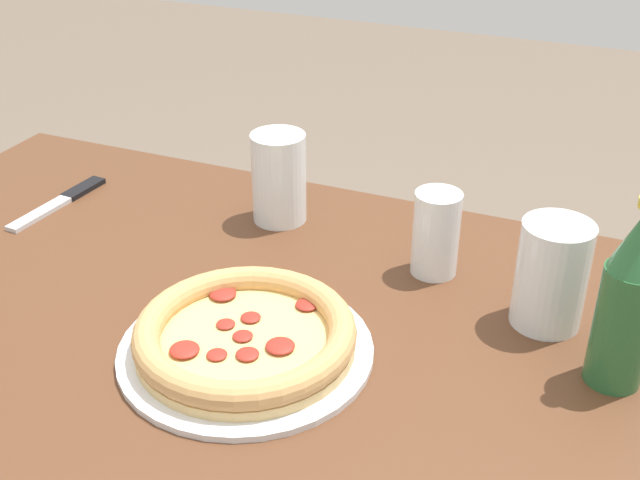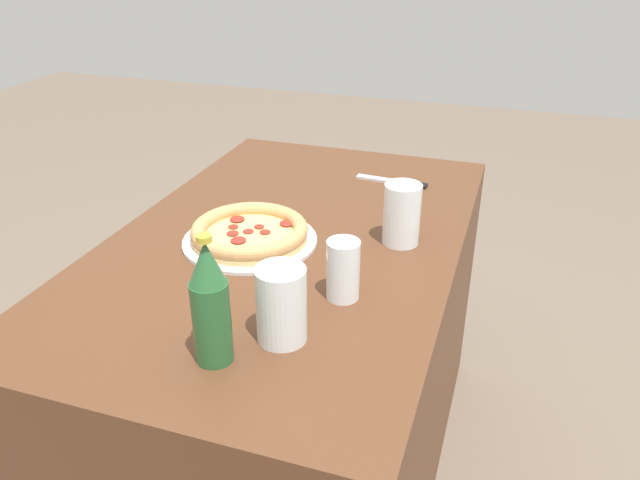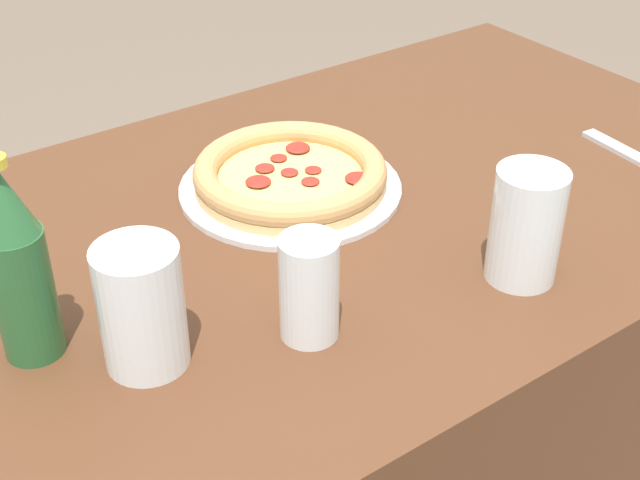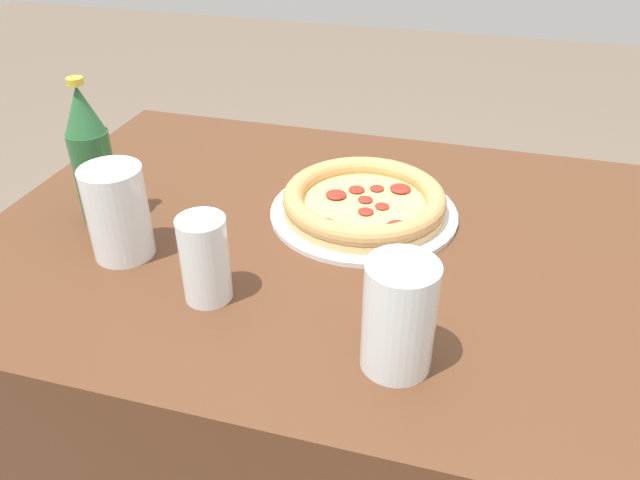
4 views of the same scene
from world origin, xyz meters
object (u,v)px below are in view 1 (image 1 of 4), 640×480
at_px(glass_cola, 436,236).
at_px(pizza_pepperoni, 245,338).
at_px(glass_lemonade, 551,277).
at_px(glass_iced_tea, 279,183).
at_px(knife, 62,201).
at_px(beer_bottle, 628,300).

bearing_deg(glass_cola, pizza_pepperoni, -120.27).
distance_m(glass_lemonade, glass_iced_tea, 0.42).
height_order(glass_lemonade, knife, glass_lemonade).
bearing_deg(glass_iced_tea, glass_cola, -12.36).
bearing_deg(knife, glass_iced_tea, 14.27).
height_order(glass_iced_tea, beer_bottle, beer_bottle).
distance_m(glass_cola, glass_iced_tea, 0.26).
relative_size(pizza_pepperoni, glass_cola, 2.53).
distance_m(glass_cola, beer_bottle, 0.28).
height_order(pizza_pepperoni, glass_iced_tea, glass_iced_tea).
height_order(pizza_pepperoni, beer_bottle, beer_bottle).
bearing_deg(pizza_pepperoni, knife, 152.82).
height_order(glass_lemonade, beer_bottle, beer_bottle).
xyz_separation_m(pizza_pepperoni, glass_iced_tea, (-0.10, 0.31, 0.04)).
xyz_separation_m(pizza_pepperoni, glass_cola, (0.15, 0.25, 0.03)).
relative_size(beer_bottle, knife, 1.14).
height_order(pizza_pepperoni, knife, pizza_pepperoni).
height_order(pizza_pepperoni, glass_lemonade, glass_lemonade).
bearing_deg(knife, beer_bottle, -7.64).
relative_size(glass_cola, glass_lemonade, 0.87).
relative_size(glass_cola, knife, 0.60).
bearing_deg(pizza_pepperoni, glass_cola, 59.73).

